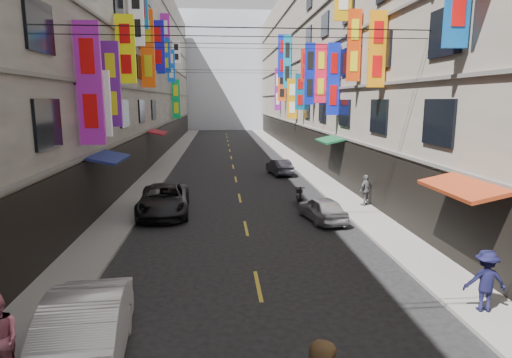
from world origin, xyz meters
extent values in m
cube|color=slate|center=(-6.00, 42.00, 0.06)|extent=(2.00, 90.00, 0.12)
cube|color=slate|center=(6.00, 42.00, 0.06)|extent=(2.00, 90.00, 0.12)
cube|color=gray|center=(-12.00, 42.00, 9.50)|extent=(10.00, 90.00, 19.00)
cube|color=black|center=(-6.95, 42.00, 1.50)|extent=(0.12, 85.50, 3.00)
cube|color=#66635E|center=(-6.94, 42.00, 3.20)|extent=(0.16, 90.00, 0.14)
cube|color=#66635E|center=(-6.94, 42.00, 6.40)|extent=(0.16, 90.00, 0.14)
cube|color=#66635E|center=(-6.94, 42.00, 9.60)|extent=(0.16, 90.00, 0.14)
cube|color=#66635E|center=(-6.94, 42.00, 12.80)|extent=(0.16, 90.00, 0.14)
cube|color=gray|center=(12.00, 42.00, 9.50)|extent=(10.00, 90.00, 19.00)
cube|color=black|center=(6.95, 42.00, 1.50)|extent=(0.12, 85.50, 3.00)
cube|color=#66635E|center=(6.94, 42.00, 3.20)|extent=(0.16, 90.00, 0.14)
cube|color=#66635E|center=(6.94, 42.00, 6.40)|extent=(0.16, 90.00, 0.14)
cube|color=#66635E|center=(6.94, 42.00, 9.60)|extent=(0.16, 90.00, 0.14)
cube|color=#66635E|center=(6.94, 42.00, 12.80)|extent=(0.16, 90.00, 0.14)
cube|color=#B2B7C6|center=(0.00, 92.00, 11.00)|extent=(18.00, 8.00, 22.00)
cube|color=#87198A|center=(-6.39, 24.18, 6.25)|extent=(1.03, 0.18, 4.97)
cylinder|color=black|center=(-6.44, 24.18, 6.25)|extent=(1.13, 0.08, 0.08)
cube|color=silver|center=(-6.47, 26.07, 5.44)|extent=(0.86, 0.18, 2.97)
cylinder|color=black|center=(-6.52, 26.07, 5.44)|extent=(0.96, 0.08, 0.08)
cube|color=orange|center=(6.48, 26.45, 8.00)|extent=(0.84, 0.18, 3.56)
cylinder|color=black|center=(6.53, 26.45, 8.00)|extent=(0.94, 0.08, 0.08)
cube|color=#541679|center=(-6.47, 28.23, 6.38)|extent=(0.86, 0.18, 4.21)
cylinder|color=black|center=(-6.52, 28.23, 6.38)|extent=(0.96, 0.08, 0.08)
cube|color=red|center=(6.52, 30.24, 8.63)|extent=(0.75, 0.18, 3.92)
cylinder|color=black|center=(6.57, 30.24, 8.63)|extent=(0.85, 0.08, 0.08)
cube|color=#D6D70B|center=(-6.37, 31.56, 8.47)|extent=(1.07, 0.18, 3.80)
cylinder|color=black|center=(-6.42, 31.56, 8.47)|extent=(1.17, 0.08, 0.08)
cube|color=#1023C4|center=(6.49, 34.36, 6.97)|extent=(0.82, 0.18, 4.70)
cylinder|color=black|center=(6.54, 34.36, 6.97)|extent=(0.92, 0.08, 0.08)
cube|color=white|center=(-6.43, 35.82, 11.15)|extent=(0.93, 0.18, 3.98)
cylinder|color=black|center=(-6.48, 35.82, 11.15)|extent=(1.03, 0.08, 0.08)
cube|color=#F41739|center=(6.48, 37.96, 7.56)|extent=(0.85, 0.18, 4.31)
cylinder|color=black|center=(6.53, 37.96, 7.56)|extent=(0.95, 0.08, 0.08)
cube|color=#EC4F0D|center=(-6.39, 39.52, 9.39)|extent=(1.02, 0.18, 5.66)
cylinder|color=black|center=(-6.44, 39.52, 9.39)|extent=(1.12, 0.08, 0.08)
cube|color=#0D1D9F|center=(6.47, 41.88, 7.76)|extent=(0.86, 0.18, 5.03)
cylinder|color=black|center=(6.52, 41.88, 7.76)|extent=(0.96, 0.08, 0.08)
cube|color=#160EAD|center=(-6.29, 44.13, 10.17)|extent=(1.23, 0.18, 4.15)
cylinder|color=black|center=(-6.34, 44.13, 10.17)|extent=(1.33, 0.08, 0.08)
cube|color=red|center=(6.54, 44.43, 8.66)|extent=(0.72, 0.18, 2.87)
cylinder|color=black|center=(6.59, 44.43, 8.66)|extent=(0.82, 0.08, 0.08)
cube|color=#0B5A85|center=(6.46, 46.15, 6.38)|extent=(0.88, 0.18, 3.32)
cylinder|color=black|center=(6.51, 46.15, 6.38)|extent=(0.98, 0.08, 0.08)
cube|color=#0D1F9F|center=(-6.52, 47.85, 9.69)|extent=(0.75, 0.18, 3.22)
cylinder|color=black|center=(-6.57, 47.85, 9.69)|extent=(0.85, 0.08, 0.08)
cube|color=#0E44AB|center=(-6.39, 50.35, 10.02)|extent=(1.02, 0.18, 3.32)
cylinder|color=black|center=(-6.44, 50.35, 10.02)|extent=(1.12, 0.08, 0.08)
cube|color=orange|center=(6.38, 50.05, 5.77)|extent=(1.04, 0.18, 4.05)
cylinder|color=black|center=(6.43, 50.05, 5.77)|extent=(1.14, 0.08, 0.08)
cube|color=#921A8E|center=(-6.44, 51.55, 11.79)|extent=(0.92, 0.18, 4.82)
cylinder|color=black|center=(-6.49, 51.55, 11.79)|extent=(1.02, 0.08, 0.08)
cube|color=#0E7DAA|center=(6.48, 54.26, 9.81)|extent=(0.83, 0.18, 5.71)
cylinder|color=black|center=(6.53, 54.26, 9.81)|extent=(0.93, 0.08, 0.08)
cube|color=blue|center=(-6.48, 56.44, 9.46)|extent=(0.84, 0.18, 3.63)
cylinder|color=black|center=(-6.53, 56.44, 9.46)|extent=(0.94, 0.08, 0.08)
cube|color=#1025BC|center=(6.32, 56.34, 10.62)|extent=(1.17, 0.18, 4.82)
cylinder|color=black|center=(6.37, 56.34, 10.62)|extent=(1.27, 0.08, 0.08)
cube|color=#F85517|center=(6.42, 57.68, 7.24)|extent=(0.97, 0.18, 3.42)
cylinder|color=black|center=(6.47, 57.68, 7.24)|extent=(1.07, 0.08, 0.08)
cube|color=#0C8C44|center=(-6.40, 59.89, 5.75)|extent=(0.99, 0.18, 4.76)
cylinder|color=black|center=(-6.45, 59.89, 5.75)|extent=(1.09, 0.08, 0.08)
cube|color=white|center=(-6.41, 62.34, 11.61)|extent=(0.98, 0.18, 2.68)
cylinder|color=black|center=(-6.46, 62.34, 11.61)|extent=(1.08, 0.08, 0.08)
cube|color=#811889|center=(6.51, 62.14, 7.01)|extent=(0.78, 0.18, 5.42)
cylinder|color=black|center=(6.56, 62.14, 7.01)|extent=(0.88, 0.08, 0.08)
cube|color=#953215|center=(6.30, 18.00, 3.00)|extent=(1.39, 3.20, 0.41)
cube|color=navy|center=(-6.30, 26.00, 3.00)|extent=(1.39, 3.20, 0.41)
cube|color=#134A28|center=(6.30, 34.00, 3.00)|extent=(1.39, 3.20, 0.41)
cube|color=maroon|center=(-6.30, 42.00, 3.00)|extent=(1.39, 3.20, 0.41)
cylinder|color=black|center=(0.00, 22.00, 8.20)|extent=(14.00, 0.04, 0.04)
cylinder|color=black|center=(0.00, 36.00, 9.40)|extent=(14.00, 0.04, 0.04)
cylinder|color=black|center=(0.00, 50.00, 8.60)|extent=(14.00, 0.04, 0.04)
cube|color=gold|center=(0.00, 18.00, 0.01)|extent=(0.12, 2.20, 0.01)
cube|color=gold|center=(0.00, 24.00, 0.01)|extent=(0.12, 2.20, 0.01)
cube|color=gold|center=(0.00, 30.00, 0.01)|extent=(0.12, 2.20, 0.01)
cube|color=gold|center=(0.00, 36.00, 0.01)|extent=(0.12, 2.20, 0.01)
cube|color=gold|center=(0.00, 42.00, 0.01)|extent=(0.12, 2.20, 0.01)
cube|color=gold|center=(0.00, 48.00, 0.01)|extent=(0.12, 2.20, 0.01)
cube|color=gold|center=(0.00, 54.00, 0.01)|extent=(0.12, 2.20, 0.01)
cube|color=gold|center=(0.00, 60.00, 0.01)|extent=(0.12, 2.20, 0.01)
cube|color=gold|center=(0.00, 66.00, 0.01)|extent=(0.12, 2.20, 0.01)
cube|color=gold|center=(0.00, 72.00, 0.01)|extent=(0.12, 2.20, 0.01)
cube|color=gold|center=(0.00, 78.00, 0.01)|extent=(0.12, 2.20, 0.01)
cylinder|color=black|center=(3.10, 27.50, 0.25)|extent=(0.17, 0.51, 0.50)
cylinder|color=black|center=(3.24, 28.79, 0.25)|extent=(0.17, 0.51, 0.50)
cube|color=black|center=(3.17, 28.15, 0.40)|extent=(0.44, 1.33, 0.18)
cube|color=black|center=(3.20, 28.39, 0.75)|extent=(0.38, 0.58, 0.22)
cylinder|color=black|center=(3.11, 27.60, 0.70)|extent=(0.12, 0.36, 0.88)
cylinder|color=black|center=(3.11, 27.60, 1.05)|extent=(0.50, 0.12, 0.06)
imported|color=silver|center=(-4.00, 14.06, 0.77)|extent=(2.08, 4.81, 1.54)
imported|color=black|center=(-3.92, 26.76, 0.73)|extent=(2.72, 5.36, 1.45)
imported|color=#BBBCC0|center=(3.63, 24.90, 0.59)|extent=(1.95, 3.66, 1.19)
imported|color=#2A2931|center=(3.40, 37.73, 0.60)|extent=(1.73, 3.75, 1.19)
imported|color=black|center=(5.78, 15.73, 0.95)|extent=(1.15, 0.73, 1.66)
imported|color=#5D5C5F|center=(6.53, 27.22, 0.94)|extent=(1.11, 0.98, 1.65)
camera|label=1|loc=(-1.10, 5.76, 5.59)|focal=30.00mm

